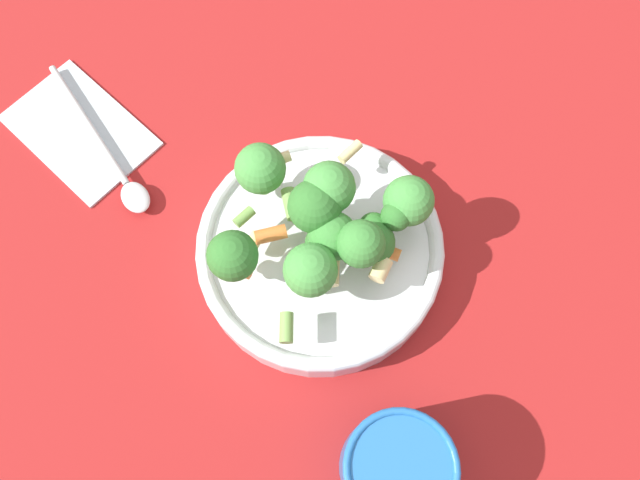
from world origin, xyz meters
TOP-DOWN VIEW (x-y plane):
  - ground_plane at (0.00, 0.00)m, footprint 3.00×3.00m
  - bowl at (0.00, 0.00)m, footprint 0.23×0.23m
  - pasta_salad at (0.00, 0.00)m, footprint 0.20×0.17m
  - cup at (0.00, -0.20)m, footprint 0.09×0.09m
  - napkin at (-0.20, 0.21)m, footprint 0.16×0.18m
  - spoon at (-0.17, 0.15)m, footprint 0.07×0.20m

SIDE VIEW (x-z plane):
  - ground_plane at x=0.00m, z-range 0.00..0.00m
  - napkin at x=-0.20m, z-range 0.00..0.01m
  - spoon at x=-0.17m, z-range 0.01..0.02m
  - bowl at x=0.00m, z-range 0.00..0.04m
  - cup at x=0.00m, z-range 0.00..0.09m
  - pasta_salad at x=0.00m, z-range 0.05..0.13m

